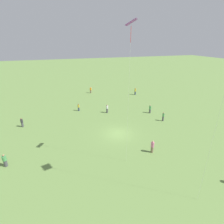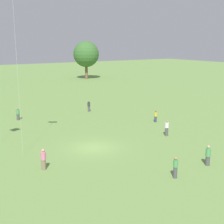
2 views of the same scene
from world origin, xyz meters
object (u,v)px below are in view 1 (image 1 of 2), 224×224
person_4 (163,117)px  person_9 (150,109)px  person_2 (22,123)px  person_7 (107,109)px  person_1 (135,91)px  kite_2 (131,29)px  person_0 (91,90)px  person_10 (152,147)px  person_6 (79,107)px  person_5 (5,161)px

person_4 → person_9: (4.04, 0.38, 0.02)m
person_2 → person_7: bearing=148.6°
person_1 → kite_2: (-24.94, 13.02, 13.73)m
person_4 → person_9: person_9 is taller
person_0 → person_10: size_ratio=0.97×
person_9 → person_6: bearing=59.4°
person_7 → person_0: bearing=-174.0°
person_0 → person_10: 29.83m
person_1 → person_7: bearing=-80.2°
person_4 → person_5: bearing=-86.6°
person_1 → person_2: 28.50m
person_7 → person_10: bearing=11.9°
person_2 → person_7: size_ratio=0.94×
person_9 → kite_2: kite_2 is taller
person_0 → person_5: bearing=159.2°
person_10 → person_4: bearing=-134.2°
person_1 → person_10: person_1 is taller
person_5 → kite_2: size_ratio=0.11×
person_4 → person_6: person_4 is taller
person_1 → person_6: size_ratio=1.22×
person_1 → person_4: person_1 is taller
person_5 → kite_2: kite_2 is taller
person_2 → person_9: person_9 is taller
person_4 → person_7: 10.97m
person_6 → person_7: 6.04m
person_1 → person_10: 26.05m
person_2 → person_10: bearing=105.6°
person_2 → kite_2: kite_2 is taller
person_1 → person_5: size_ratio=1.16×
person_1 → person_6: (-6.78, 16.12, -0.16)m
person_6 → kite_2: (-18.16, -3.09, 13.89)m
person_6 → kite_2: bearing=-82.3°
person_9 → person_2: bearing=78.9°
person_1 → person_0: bearing=-148.0°
person_2 → person_6: bearing=166.4°
kite_2 → person_4: bearing=-154.1°
person_5 → person_6: bearing=30.4°
person_2 → kite_2: 23.67m
person_4 → person_9: 4.06m
person_9 → person_10: 13.56m
person_5 → person_10: 17.91m
person_7 → person_9: size_ratio=0.99×
person_2 → kite_2: bearing=97.1°
person_5 → person_10: size_ratio=0.93×
person_0 → person_2: size_ratio=1.05×
person_2 → person_4: bearing=130.6°
person_4 → person_7: bearing=-136.6°
person_1 → person_4: size_ratio=1.12×
person_6 → person_1: bearing=20.8°
person_0 → person_1: 12.24m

